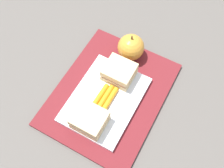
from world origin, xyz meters
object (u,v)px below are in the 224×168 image
Objects in this scene: food_tray at (105,99)px; carrot_sticks_bundle at (105,97)px; apple at (131,47)px; sandwich_half_left at (90,120)px; sandwich_half_right at (119,72)px.

carrot_sticks_bundle is (-0.00, 0.00, 0.01)m from food_tray.
apple reaches higher than food_tray.
apple is (0.16, 0.01, 0.03)m from food_tray.
food_tray is 2.92× the size of carrot_sticks_bundle.
carrot_sticks_bundle is at bearing 0.12° from sandwich_half_left.
sandwich_half_right reaches higher than carrot_sticks_bundle.
food_tray is 0.08m from sandwich_half_right.
food_tray is at bearing 0.00° from sandwich_half_left.
sandwich_half_right is at bearing 0.00° from sandwich_half_left.
apple is (0.24, 0.01, 0.00)m from sandwich_half_left.
carrot_sticks_bundle is at bearing 90.52° from food_tray.
apple reaches higher than sandwich_half_right.
sandwich_half_right reaches higher than food_tray.
carrot_sticks_bundle is 0.17m from apple.
carrot_sticks_bundle is (0.08, 0.00, -0.01)m from sandwich_half_left.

